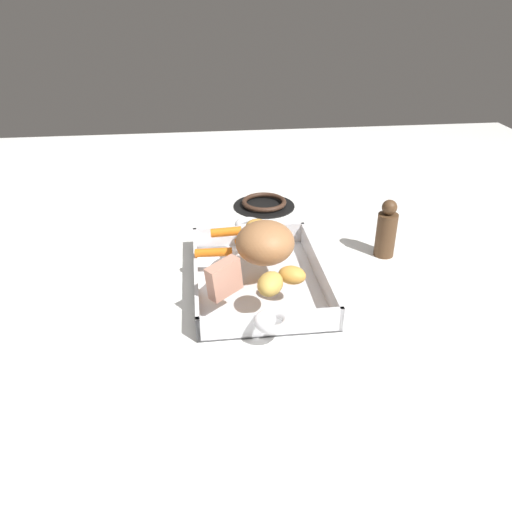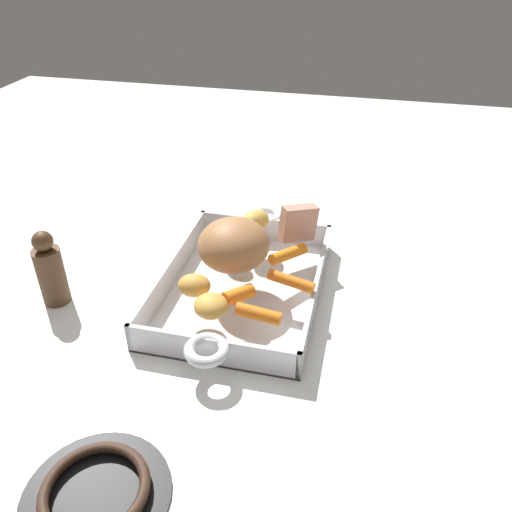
{
  "view_description": "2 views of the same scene",
  "coord_description": "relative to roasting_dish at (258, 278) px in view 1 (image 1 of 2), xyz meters",
  "views": [
    {
      "loc": [
        0.84,
        -0.1,
        0.52
      ],
      "look_at": [
        0.01,
        -0.01,
        0.07
      ],
      "focal_mm": 35.88,
      "sensor_mm": 36.0,
      "label": 1
    },
    {
      "loc": [
        -0.64,
        -0.17,
        0.51
      ],
      "look_at": [
        0.02,
        -0.02,
        0.06
      ],
      "focal_mm": 36.32,
      "sensor_mm": 36.0,
      "label": 2
    }
  ],
  "objects": [
    {
      "name": "potato_whole",
      "position": [
        -0.08,
        0.05,
        0.05
      ],
      "size": [
        0.04,
        0.05,
        0.03
      ],
      "primitive_type": "ellipsoid",
      "rotation": [
        0.0,
        0.0,
        1.67
      ],
      "color": "gold",
      "rests_on": "roasting_dish"
    },
    {
      "name": "roasting_dish",
      "position": [
        0.0,
        0.0,
        0.0
      ],
      "size": [
        0.42,
        0.24,
        0.05
      ],
      "color": "silver",
      "rests_on": "ground_plane"
    },
    {
      "name": "potato_golden_large",
      "position": [
        -0.12,
        0.01,
        0.05
      ],
      "size": [
        0.07,
        0.07,
        0.03
      ],
      "primitive_type": "ellipsoid",
      "rotation": [
        0.0,
        0.0,
        2.43
      ],
      "color": "gold",
      "rests_on": "roasting_dish"
    },
    {
      "name": "pepper_mill",
      "position": [
        -0.09,
        0.28,
        0.04
      ],
      "size": [
        0.04,
        0.04,
        0.13
      ],
      "color": "#4C331E",
      "rests_on": "ground_plane"
    },
    {
      "name": "potato_halved",
      "position": [
        0.08,
        0.05,
        0.05
      ],
      "size": [
        0.05,
        0.06,
        0.03
      ],
      "primitive_type": "ellipsoid",
      "rotation": [
        0.0,
        0.0,
        4.28
      ],
      "color": "gold",
      "rests_on": "roasting_dish"
    },
    {
      "name": "stove_burner_rear",
      "position": [
        -0.38,
        0.06,
        -0.01
      ],
      "size": [
        0.16,
        0.16,
        0.02
      ],
      "color": "black",
      "rests_on": "ground_plane"
    },
    {
      "name": "pork_roast",
      "position": [
        -0.0,
        0.01,
        0.08
      ],
      "size": [
        0.16,
        0.16,
        0.08
      ],
      "primitive_type": "ellipsoid",
      "rotation": [
        0.0,
        0.0,
        5.58
      ],
      "color": "#A26D43",
      "rests_on": "roasting_dish"
    },
    {
      "name": "potato_golden_small",
      "position": [
        0.11,
        0.01,
        0.05
      ],
      "size": [
        0.07,
        0.06,
        0.04
      ],
      "primitive_type": "ellipsoid",
      "rotation": [
        0.0,
        0.0,
        5.78
      ],
      "color": "gold",
      "rests_on": "roasting_dish"
    },
    {
      "name": "baby_carrot_northwest",
      "position": [
        -0.03,
        -0.08,
        0.04
      ],
      "size": [
        0.03,
        0.07,
        0.02
      ],
      "primitive_type": "cylinder",
      "rotation": [
        1.66,
        0.0,
        6.09
      ],
      "color": "orange",
      "rests_on": "roasting_dish"
    },
    {
      "name": "roast_slice_thin",
      "position": [
        0.1,
        -0.07,
        0.07
      ],
      "size": [
        0.06,
        0.07,
        0.07
      ],
      "primitive_type": "cube",
      "rotation": [
        0.12,
        0.0,
        0.63
      ],
      "color": "tan",
      "rests_on": "roasting_dish"
    },
    {
      "name": "ground_plane",
      "position": [
        0.0,
        0.0,
        -0.01
      ],
      "size": [
        2.26,
        2.26,
        0.0
      ],
      "primitive_type": "plane",
      "color": "white"
    },
    {
      "name": "baby_carrot_center_right",
      "position": [
        -0.08,
        -0.02,
        0.05
      ],
      "size": [
        0.05,
        0.05,
        0.03
      ],
      "primitive_type": "cylinder",
      "rotation": [
        1.48,
        0.0,
        4.01
      ],
      "color": "orange",
      "rests_on": "roasting_dish"
    },
    {
      "name": "baby_carrot_long",
      "position": [
        -0.12,
        -0.05,
        0.04
      ],
      "size": [
        0.02,
        0.07,
        0.02
      ],
      "primitive_type": "cylinder",
      "rotation": [
        1.5,
        0.0,
        3.07
      ],
      "color": "orange",
      "rests_on": "roasting_dish"
    },
    {
      "name": "baby_carrot_center_left",
      "position": [
        0.04,
        -0.07,
        0.04
      ],
      "size": [
        0.07,
        0.06,
        0.02
      ],
      "primitive_type": "cylinder",
      "rotation": [
        1.65,
        0.0,
        0.91
      ],
      "color": "orange",
      "rests_on": "roasting_dish"
    }
  ]
}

